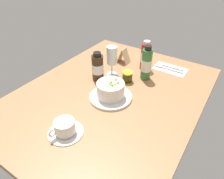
{
  "coord_description": "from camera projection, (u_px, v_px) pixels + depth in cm",
  "views": [
    {
      "loc": [
        -69.61,
        -46.49,
        61.68
      ],
      "look_at": [
        -2.74,
        -2.54,
        4.56
      ],
      "focal_mm": 33.23,
      "sensor_mm": 36.0,
      "label": 1
    }
  ],
  "objects": [
    {
      "name": "cutlery_setting",
      "position": [
        169.0,
        68.0,
        1.23
      ],
      "size": [
        11.38,
        18.96,
        0.9
      ],
      "color": "silver",
      "rests_on": "ground_plane"
    },
    {
      "name": "coffee_cup",
      "position": [
        64.0,
        128.0,
        0.81
      ],
      "size": [
        14.02,
        14.02,
        6.12
      ],
      "color": "silver",
      "rests_on": "ground_plane"
    },
    {
      "name": "jam_jar",
      "position": [
        127.0,
        76.0,
        1.11
      ],
      "size": [
        5.53,
        5.53,
        5.83
      ],
      "color": "#33320B",
      "rests_on": "ground_plane"
    },
    {
      "name": "ground_plane",
      "position": [
        111.0,
        95.0,
        1.05
      ],
      "size": [
        110.0,
        84.0,
        3.0
      ],
      "primitive_type": "cube",
      "color": "#A8754C"
    },
    {
      "name": "sauce_bottle_brown",
      "position": [
        98.0,
        67.0,
        1.1
      ],
      "size": [
        6.3,
        6.3,
        15.86
      ],
      "color": "#382314",
      "rests_on": "ground_plane"
    },
    {
      "name": "menu_card",
      "position": [
        124.0,
        56.0,
        1.28
      ],
      "size": [
        5.47,
        7.41,
        9.1
      ],
      "color": "#CAB184",
      "rests_on": "ground_plane"
    },
    {
      "name": "sauce_bottle_red",
      "position": [
        145.0,
        56.0,
        1.19
      ],
      "size": [
        5.82,
        5.82,
        17.18
      ],
      "color": "#B21E19",
      "rests_on": "ground_plane"
    },
    {
      "name": "sauce_bottle_green",
      "position": [
        146.0,
        64.0,
        1.1
      ],
      "size": [
        5.5,
        5.5,
        19.17
      ],
      "color": "#337233",
      "rests_on": "ground_plane"
    },
    {
      "name": "wine_glass",
      "position": [
        112.0,
        57.0,
        1.12
      ],
      "size": [
        6.15,
        6.15,
        16.86
      ],
      "color": "white",
      "rests_on": "ground_plane"
    },
    {
      "name": "porridge_bowl",
      "position": [
        111.0,
        91.0,
        0.98
      ],
      "size": [
        20.59,
        20.59,
        9.32
      ],
      "color": "silver",
      "rests_on": "ground_plane"
    }
  ]
}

